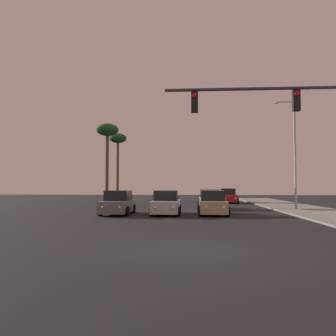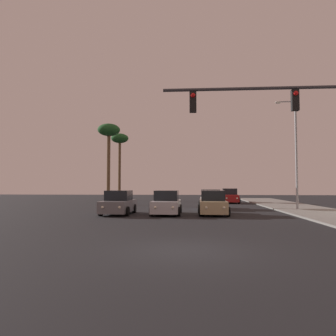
{
  "view_description": "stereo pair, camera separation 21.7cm",
  "coord_description": "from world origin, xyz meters",
  "px_view_note": "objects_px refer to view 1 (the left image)",
  "views": [
    {
      "loc": [
        -0.02,
        -10.42,
        2.04
      ],
      "look_at": [
        -1.31,
        10.27,
        3.14
      ],
      "focal_mm": 35.0,
      "sensor_mm": 36.0,
      "label": 1
    },
    {
      "loc": [
        0.19,
        -10.41,
        2.04
      ],
      "look_at": [
        -1.31,
        10.27,
        3.14
      ],
      "focal_mm": 35.0,
      "sensor_mm": 36.0,
      "label": 2
    }
  ],
  "objects_px": {
    "car_white": "(210,200)",
    "palm_tree_mid": "(107,134)",
    "palm_tree_far": "(118,142)",
    "car_tan": "(213,204)",
    "street_lamp": "(293,148)",
    "car_red": "(228,196)",
    "car_grey": "(118,204)",
    "traffic_light_mast": "(307,121)",
    "car_silver": "(166,204)"
  },
  "relations": [
    {
      "from": "car_grey",
      "to": "street_lamp",
      "type": "distance_m",
      "value": 14.98
    },
    {
      "from": "car_white",
      "to": "traffic_light_mast",
      "type": "distance_m",
      "value": 15.44
    },
    {
      "from": "car_red",
      "to": "traffic_light_mast",
      "type": "xyz_separation_m",
      "value": [
        0.49,
        -24.25,
        4.04
      ]
    },
    {
      "from": "car_white",
      "to": "street_lamp",
      "type": "bearing_deg",
      "value": 171.34
    },
    {
      "from": "car_red",
      "to": "palm_tree_mid",
      "type": "xyz_separation_m",
      "value": [
        -13.25,
        -3.98,
        6.77
      ]
    },
    {
      "from": "car_tan",
      "to": "car_silver",
      "type": "distance_m",
      "value": 3.24
    },
    {
      "from": "car_silver",
      "to": "palm_tree_mid",
      "type": "relative_size",
      "value": 0.5
    },
    {
      "from": "car_grey",
      "to": "car_silver",
      "type": "height_order",
      "value": "same"
    },
    {
      "from": "traffic_light_mast",
      "to": "car_silver",
      "type": "bearing_deg",
      "value": 126.9
    },
    {
      "from": "car_red",
      "to": "car_tan",
      "type": "height_order",
      "value": "same"
    },
    {
      "from": "traffic_light_mast",
      "to": "palm_tree_far",
      "type": "bearing_deg",
      "value": 116.03
    },
    {
      "from": "street_lamp",
      "to": "traffic_light_mast",
      "type": "bearing_deg",
      "value": -105.12
    },
    {
      "from": "car_grey",
      "to": "palm_tree_far",
      "type": "xyz_separation_m",
      "value": [
        -4.76,
        21.52,
        7.24
      ]
    },
    {
      "from": "car_red",
      "to": "palm_tree_far",
      "type": "distance_m",
      "value": 17.11
    },
    {
      "from": "car_grey",
      "to": "palm_tree_far",
      "type": "height_order",
      "value": "palm_tree_far"
    },
    {
      "from": "car_white",
      "to": "car_red",
      "type": "xyz_separation_m",
      "value": [
        2.73,
        9.7,
        0.0
      ]
    },
    {
      "from": "car_grey",
      "to": "traffic_light_mast",
      "type": "height_order",
      "value": "traffic_light_mast"
    },
    {
      "from": "car_grey",
      "to": "traffic_light_mast",
      "type": "relative_size",
      "value": 0.49
    },
    {
      "from": "street_lamp",
      "to": "car_silver",
      "type": "bearing_deg",
      "value": -156.53
    },
    {
      "from": "car_white",
      "to": "street_lamp",
      "type": "height_order",
      "value": "street_lamp"
    },
    {
      "from": "car_white",
      "to": "car_silver",
      "type": "height_order",
      "value": "same"
    },
    {
      "from": "palm_tree_mid",
      "to": "street_lamp",
      "type": "bearing_deg",
      "value": -22.07
    },
    {
      "from": "car_red",
      "to": "palm_tree_mid",
      "type": "relative_size",
      "value": 0.5
    },
    {
      "from": "traffic_light_mast",
      "to": "palm_tree_mid",
      "type": "relative_size",
      "value": 1.01
    },
    {
      "from": "car_tan",
      "to": "palm_tree_mid",
      "type": "xyz_separation_m",
      "value": [
        -10.37,
        11.32,
        6.77
      ]
    },
    {
      "from": "car_tan",
      "to": "street_lamp",
      "type": "relative_size",
      "value": 0.48
    },
    {
      "from": "car_silver",
      "to": "palm_tree_mid",
      "type": "height_order",
      "value": "palm_tree_mid"
    },
    {
      "from": "car_tan",
      "to": "car_grey",
      "type": "xyz_separation_m",
      "value": [
        -6.65,
        -0.19,
        0.0
      ]
    },
    {
      "from": "palm_tree_mid",
      "to": "car_white",
      "type": "bearing_deg",
      "value": -28.51
    },
    {
      "from": "car_white",
      "to": "palm_tree_mid",
      "type": "xyz_separation_m",
      "value": [
        -10.53,
        5.72,
        6.77
      ]
    },
    {
      "from": "car_silver",
      "to": "palm_tree_far",
      "type": "relative_size",
      "value": 0.47
    },
    {
      "from": "car_white",
      "to": "palm_tree_far",
      "type": "xyz_separation_m",
      "value": [
        -11.56,
        15.72,
        7.24
      ]
    },
    {
      "from": "car_white",
      "to": "traffic_light_mast",
      "type": "xyz_separation_m",
      "value": [
        3.22,
        -14.55,
        4.04
      ]
    },
    {
      "from": "car_grey",
      "to": "car_silver",
      "type": "relative_size",
      "value": 1.0
    },
    {
      "from": "street_lamp",
      "to": "palm_tree_mid",
      "type": "distance_m",
      "value": 18.85
    },
    {
      "from": "street_lamp",
      "to": "palm_tree_mid",
      "type": "height_order",
      "value": "street_lamp"
    },
    {
      "from": "car_grey",
      "to": "palm_tree_far",
      "type": "distance_m",
      "value": 23.2
    },
    {
      "from": "traffic_light_mast",
      "to": "street_lamp",
      "type": "xyz_separation_m",
      "value": [
        3.58,
        13.25,
        0.32
      ]
    },
    {
      "from": "car_white",
      "to": "palm_tree_far",
      "type": "height_order",
      "value": "palm_tree_far"
    },
    {
      "from": "car_silver",
      "to": "street_lamp",
      "type": "bearing_deg",
      "value": -155.7
    },
    {
      "from": "car_white",
      "to": "car_grey",
      "type": "distance_m",
      "value": 8.94
    },
    {
      "from": "car_red",
      "to": "car_grey",
      "type": "relative_size",
      "value": 1.0
    },
    {
      "from": "car_white",
      "to": "car_tan",
      "type": "height_order",
      "value": "same"
    },
    {
      "from": "palm_tree_mid",
      "to": "palm_tree_far",
      "type": "bearing_deg",
      "value": 95.92
    },
    {
      "from": "traffic_light_mast",
      "to": "car_red",
      "type": "bearing_deg",
      "value": 91.16
    },
    {
      "from": "street_lamp",
      "to": "palm_tree_far",
      "type": "relative_size",
      "value": 0.98
    },
    {
      "from": "street_lamp",
      "to": "palm_tree_mid",
      "type": "bearing_deg",
      "value": 157.93
    },
    {
      "from": "traffic_light_mast",
      "to": "palm_tree_far",
      "type": "xyz_separation_m",
      "value": [
        -14.78,
        30.27,
        3.2
      ]
    },
    {
      "from": "car_grey",
      "to": "traffic_light_mast",
      "type": "distance_m",
      "value": 13.91
    },
    {
      "from": "palm_tree_far",
      "to": "palm_tree_mid",
      "type": "bearing_deg",
      "value": -84.08
    }
  ]
}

